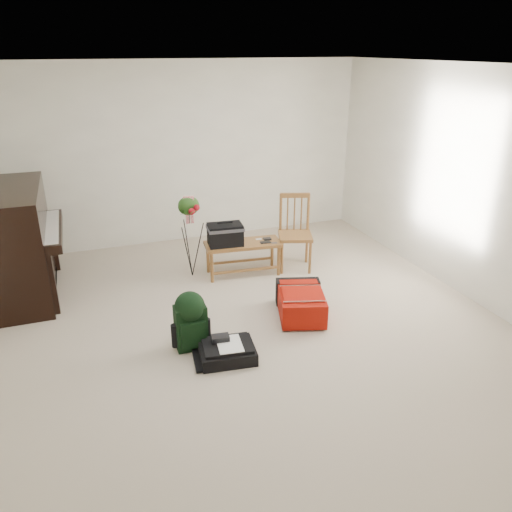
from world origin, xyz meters
name	(u,v)px	position (x,y,z in m)	size (l,w,h in m)	color
floor	(256,327)	(0.00, 0.00, 0.00)	(5.00, 5.50, 0.01)	#BBAB96
ceiling	(256,66)	(0.00, 0.00, 2.50)	(5.00, 5.50, 0.01)	white
wall_back	(189,154)	(0.00, 2.75, 1.25)	(5.00, 0.04, 2.50)	white
wall_right	(473,186)	(2.50, 0.00, 1.25)	(0.04, 5.50, 2.50)	white
piano	(23,245)	(-2.19, 1.60, 0.60)	(0.71, 1.50, 1.25)	black
bench	(231,238)	(0.14, 1.26, 0.51)	(0.96, 0.46, 0.72)	#935C30
dining_chair	(294,233)	(0.97, 1.25, 0.46)	(0.52, 0.52, 0.95)	#935C30
red_suitcase	(299,300)	(0.52, 0.11, 0.15)	(0.63, 0.80, 0.29)	#AC0F07
black_duffel	(227,351)	(-0.44, -0.43, 0.08)	(0.54, 0.46, 0.21)	black
green_backpack	(190,318)	(-0.70, -0.14, 0.32)	(0.29, 0.28, 0.58)	black
flower_stand	(190,237)	(-0.33, 1.44, 0.51)	(0.41, 0.41, 1.05)	black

